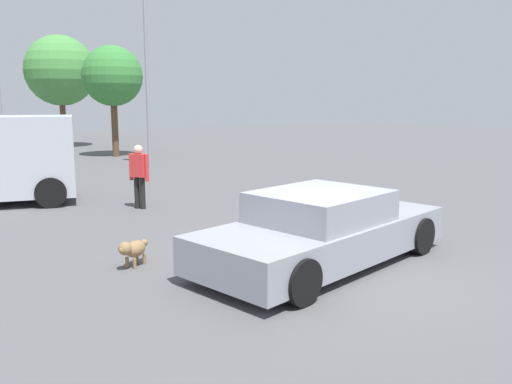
{
  "coord_description": "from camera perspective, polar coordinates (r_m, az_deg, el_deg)",
  "views": [
    {
      "loc": [
        -5.32,
        -6.27,
        2.65
      ],
      "look_at": [
        0.19,
        2.11,
        0.9
      ],
      "focal_mm": 37.22,
      "sensor_mm": 36.0,
      "label": 1
    }
  ],
  "objects": [
    {
      "name": "tree_back_right",
      "position": [
        31.84,
        -20.29,
        12.12
      ],
      "size": [
        3.83,
        3.83,
        6.14
      ],
      "color": "brown",
      "rests_on": "ground_plane"
    },
    {
      "name": "ground_plane",
      "position": [
        8.64,
        6.7,
        -8.04
      ],
      "size": [
        80.0,
        80.0,
        0.0
      ],
      "primitive_type": "plane",
      "color": "#515154"
    },
    {
      "name": "tree_back_left",
      "position": [
        25.85,
        -15.16,
        11.89
      ],
      "size": [
        2.77,
        2.77,
        5.11
      ],
      "color": "brown",
      "rests_on": "ground_plane"
    },
    {
      "name": "sedan_foreground",
      "position": [
        8.67,
        7.18,
        -4.09
      ],
      "size": [
        4.96,
        2.82,
        1.22
      ],
      "rotation": [
        0.0,
        0.0,
        0.22
      ],
      "color": "gray",
      "rests_on": "ground_plane"
    },
    {
      "name": "pedestrian",
      "position": [
        13.24,
        -12.46,
        2.19
      ],
      "size": [
        0.41,
        0.5,
        1.57
      ],
      "rotation": [
        0.0,
        0.0,
        3.68
      ],
      "color": "black",
      "rests_on": "ground_plane"
    },
    {
      "name": "dog",
      "position": [
        8.75,
        -13.06,
        -6.0
      ],
      "size": [
        0.6,
        0.48,
        0.46
      ],
      "rotation": [
        0.0,
        0.0,
        3.73
      ],
      "color": "olive",
      "rests_on": "ground_plane"
    },
    {
      "name": "light_post_far",
      "position": [
        21.38,
        -11.77,
        15.99
      ],
      "size": [
        0.44,
        0.44,
        7.53
      ],
      "color": "gray",
      "rests_on": "ground_plane"
    }
  ]
}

